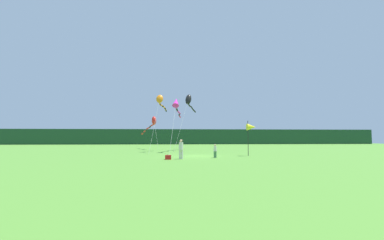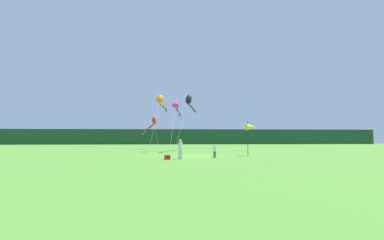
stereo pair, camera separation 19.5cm
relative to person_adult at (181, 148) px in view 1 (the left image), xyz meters
name	(u,v)px [view 1 (the left image)]	position (x,y,z in m)	size (l,w,h in m)	color
ground_plane	(197,156)	(1.67, 3.47, -0.93)	(120.00, 120.00, 0.00)	#4C842D
distant_treeline	(181,137)	(1.67, 48.47, 1.09)	(108.00, 3.68, 4.05)	#1E4228
person_adult	(181,148)	(0.00, 0.00, 0.00)	(0.37, 0.37, 1.67)	silver
person_child	(215,150)	(3.13, 1.10, -0.25)	(0.27, 0.27, 1.22)	#3F724C
cooler_box	(168,157)	(-1.08, -0.35, -0.75)	(0.50, 0.36, 0.37)	red
banner_flag_pole	(251,127)	(7.20, 3.32, 1.93)	(0.90, 0.70, 3.53)	black
kite_orange	(160,101)	(-2.31, 11.15, 5.68)	(1.81, 7.94, 7.43)	#B2B2B2
kite_magenta	(176,104)	(-0.24, 10.55, 5.16)	(1.56, 9.49, 7.04)	#B2B2B2
kite_black	(189,101)	(1.68, 15.86, 6.41)	(3.59, 8.16, 8.38)	#B2B2B2
kite_red	(152,123)	(-3.88, 17.96, 3.15)	(3.38, 7.21, 5.16)	#B2B2B2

